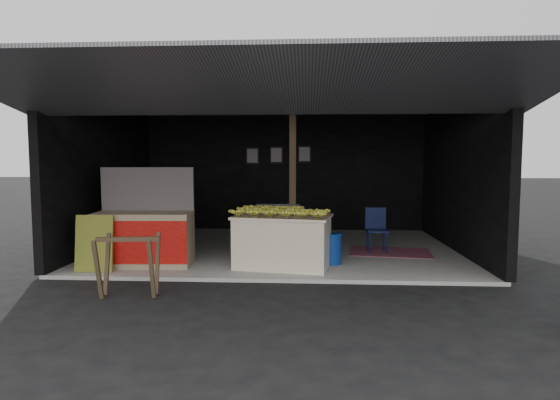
# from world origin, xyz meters

# --- Properties ---
(ground) EXTENTS (80.00, 80.00, 0.00)m
(ground) POSITION_xyz_m (0.00, 0.00, 0.00)
(ground) COLOR black
(ground) RESTS_ON ground
(concrete_slab) EXTENTS (7.00, 5.00, 0.06)m
(concrete_slab) POSITION_xyz_m (0.00, 2.50, 0.03)
(concrete_slab) COLOR gray
(concrete_slab) RESTS_ON ground
(shophouse) EXTENTS (7.40, 7.29, 3.02)m
(shophouse) POSITION_xyz_m (0.00, 2.82, 2.10)
(shophouse) COLOR black
(shophouse) RESTS_ON ground
(banana_table) EXTENTS (1.68, 1.20, 0.85)m
(banana_table) POSITION_xyz_m (0.17, 0.81, 0.49)
(banana_table) COLOR silver
(banana_table) RESTS_ON concrete_slab
(banana_pile) EXTENTS (1.55, 1.08, 0.17)m
(banana_pile) POSITION_xyz_m (0.17, 0.81, 0.99)
(banana_pile) COLOR gold
(banana_pile) RESTS_ON banana_table
(white_crate) EXTENTS (0.85, 0.61, 0.91)m
(white_crate) POSITION_xyz_m (0.03, 1.88, 0.51)
(white_crate) COLOR white
(white_crate) RESTS_ON concrete_slab
(neighbor_stall) EXTENTS (1.62, 0.80, 1.63)m
(neighbor_stall) POSITION_xyz_m (-2.14, 0.80, 0.55)
(neighbor_stall) COLOR #998466
(neighbor_stall) RESTS_ON concrete_slab
(green_signboard) EXTENTS (0.60, 0.16, 0.89)m
(green_signboard) POSITION_xyz_m (-2.76, 0.29, 0.51)
(green_signboard) COLOR black
(green_signboard) RESTS_ON concrete_slab
(sawhorse) EXTENTS (0.82, 0.80, 0.81)m
(sawhorse) POSITION_xyz_m (-1.77, -0.84, 0.51)
(sawhorse) COLOR #443422
(sawhorse) RESTS_ON ground
(water_barrel) EXTENTS (0.33, 0.33, 0.49)m
(water_barrel) POSITION_xyz_m (0.98, 1.07, 0.31)
(water_barrel) COLOR navy
(water_barrel) RESTS_ON concrete_slab
(plastic_chair) EXTENTS (0.41, 0.41, 0.84)m
(plastic_chair) POSITION_xyz_m (1.89, 2.20, 0.55)
(plastic_chair) COLOR #091136
(plastic_chair) RESTS_ON concrete_slab
(magenta_rug) EXTENTS (1.62, 1.20, 0.01)m
(magenta_rug) POSITION_xyz_m (2.15, 2.12, 0.07)
(magenta_rug) COLOR maroon
(magenta_rug) RESTS_ON concrete_slab
(picture_frames) EXTENTS (1.62, 0.04, 0.46)m
(picture_frames) POSITION_xyz_m (-0.17, 4.89, 1.93)
(picture_frames) COLOR black
(picture_frames) RESTS_ON shophouse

